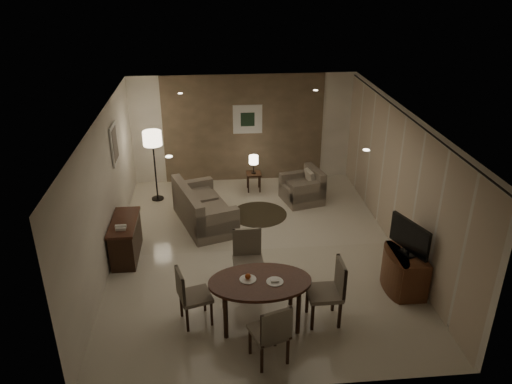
{
  "coord_description": "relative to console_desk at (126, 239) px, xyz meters",
  "views": [
    {
      "loc": [
        -0.81,
        -8.34,
        5.16
      ],
      "look_at": [
        0.0,
        0.2,
        1.15
      ],
      "focal_mm": 35.0,
      "sensor_mm": 36.0,
      "label": 1
    }
  ],
  "objects": [
    {
      "name": "flat_tv",
      "position": [
        4.87,
        -1.5,
        0.65
      ],
      "size": [
        0.36,
        0.85,
        0.6
      ],
      "primitive_type": null,
      "rotation": [
        0.0,
        0.0,
        0.35
      ],
      "color": "black",
      "rests_on": "tv_cabinet"
    },
    {
      "name": "downlight_nl",
      "position": [
        1.09,
        -1.8,
        2.31
      ],
      "size": [
        0.1,
        0.1,
        0.01
      ],
      "primitive_type": "cylinder",
      "color": "white",
      "rests_on": "ceiling"
    },
    {
      "name": "downlight_nr",
      "position": [
        3.89,
        -1.8,
        2.31
      ],
      "size": [
        0.1,
        0.1,
        0.01
      ],
      "primitive_type": "cylinder",
      "color": "white",
      "rests_on": "ceiling"
    },
    {
      "name": "round_rug",
      "position": [
        2.67,
        1.47,
        -0.37
      ],
      "size": [
        1.24,
        1.24,
        0.01
      ],
      "primitive_type": "cylinder",
      "color": "#3A3120",
      "rests_on": "floor"
    },
    {
      "name": "chair_left",
      "position": [
        1.35,
        -2.02,
        0.1
      ],
      "size": [
        0.57,
        0.57,
        0.95
      ],
      "primitive_type": null,
      "rotation": [
        0.0,
        0.0,
        1.85
      ],
      "color": "#7C6E5F",
      "rests_on": "floor"
    },
    {
      "name": "armchair",
      "position": [
        3.74,
        2.06,
        0.01
      ],
      "size": [
        1.01,
        1.04,
        0.77
      ],
      "primitive_type": null,
      "rotation": [
        0.0,
        0.0,
        -1.33
      ],
      "color": "#7C6E5F",
      "rests_on": "floor"
    },
    {
      "name": "table_lamp",
      "position": [
        2.67,
        2.77,
        0.33
      ],
      "size": [
        0.22,
        0.22,
        0.5
      ],
      "primitive_type": null,
      "color": "#FFEAC1",
      "rests_on": "side_table"
    },
    {
      "name": "downlight_fr",
      "position": [
        3.89,
        1.8,
        2.31
      ],
      "size": [
        0.1,
        0.1,
        0.01
      ],
      "primitive_type": "cylinder",
      "color": "white",
      "rests_on": "ceiling"
    },
    {
      "name": "chair_right",
      "position": [
        3.31,
        -2.19,
        0.15
      ],
      "size": [
        0.51,
        0.51,
        1.05
      ],
      "primitive_type": null,
      "rotation": [
        0.0,
        0.0,
        -1.57
      ],
      "color": "#7C6E5F",
      "rests_on": "floor"
    },
    {
      "name": "art_left_frame",
      "position": [
        -0.23,
        1.2,
        1.48
      ],
      "size": [
        0.03,
        0.6,
        0.8
      ],
      "primitive_type": "cube",
      "color": "silver",
      "rests_on": "wall_left"
    },
    {
      "name": "chair_far",
      "position": [
        2.22,
        -1.27,
        0.15
      ],
      "size": [
        0.52,
        0.52,
        1.05
      ],
      "primitive_type": null,
      "rotation": [
        0.0,
        0.0,
        0.02
      ],
      "color": "#7C6E5F",
      "rests_on": "floor"
    },
    {
      "name": "curtain_wall",
      "position": [
        5.17,
        0.0,
        0.95
      ],
      "size": [
        0.08,
        6.7,
        2.58
      ],
      "primitive_type": null,
      "color": "beige",
      "rests_on": "wall_right"
    },
    {
      "name": "telephone",
      "position": [
        0.0,
        -0.3,
        0.43
      ],
      "size": [
        0.2,
        0.14,
        0.09
      ],
      "primitive_type": null,
      "color": "white",
      "rests_on": "console_desk"
    },
    {
      "name": "art_back_canvas",
      "position": [
        2.59,
        3.44,
        1.23
      ],
      "size": [
        0.34,
        0.01,
        0.34
      ],
      "primitive_type": "cube",
      "color": "black",
      "rests_on": "wall_back"
    },
    {
      "name": "downlight_fl",
      "position": [
        1.09,
        1.8,
        2.31
      ],
      "size": [
        0.1,
        0.1,
        0.01
      ],
      "primitive_type": "cylinder",
      "color": "white",
      "rests_on": "ceiling"
    },
    {
      "name": "fruit_apple",
      "position": [
        2.15,
        -2.05,
        0.43
      ],
      "size": [
        0.09,
        0.09,
        0.09
      ],
      "primitive_type": "sphere",
      "color": "#B24214",
      "rests_on": "plate_a"
    },
    {
      "name": "room_shell",
      "position": [
        2.49,
        0.4,
        0.98
      ],
      "size": [
        5.5,
        7.0,
        2.7
      ],
      "color": "beige",
      "rests_on": "ground"
    },
    {
      "name": "art_left_canvas",
      "position": [
        -0.21,
        1.2,
        1.48
      ],
      "size": [
        0.01,
        0.46,
        0.64
      ],
      "primitive_type": "cube",
      "color": "gray",
      "rests_on": "wall_left"
    },
    {
      "name": "taupe_accent",
      "position": [
        2.49,
        3.48,
        0.98
      ],
      "size": [
        3.96,
        0.03,
        2.7
      ],
      "primitive_type": "cube",
      "color": "#7F664F",
      "rests_on": "wall_back"
    },
    {
      "name": "floor_lamp",
      "position": [
        0.36,
        2.48,
        0.46
      ],
      "size": [
        0.42,
        0.42,
        1.68
      ],
      "primitive_type": null,
      "color": "#FFE5B7",
      "rests_on": "floor"
    },
    {
      "name": "side_table",
      "position": [
        2.67,
        2.77,
        -0.15
      ],
      "size": [
        0.35,
        0.35,
        0.45
      ],
      "primitive_type": null,
      "color": "black",
      "rests_on": "floor"
    },
    {
      "name": "chair_near",
      "position": [
        2.37,
        -2.95,
        0.12
      ],
      "size": [
        0.61,
        0.61,
        0.99
      ],
      "primitive_type": null,
      "rotation": [
        0.0,
        0.0,
        3.47
      ],
      "color": "#7C6E5F",
      "rests_on": "floor"
    },
    {
      "name": "plate_a",
      "position": [
        2.15,
        -2.05,
        0.37
      ],
      "size": [
        0.26,
        0.26,
        0.02
      ],
      "primitive_type": "cylinder",
      "color": "white",
      "rests_on": "dining_table"
    },
    {
      "name": "dining_table",
      "position": [
        2.33,
        -2.1,
        -0.01
      ],
      "size": [
        1.58,
        0.99,
        0.74
      ],
      "primitive_type": null,
      "color": "#472316",
      "rests_on": "floor"
    },
    {
      "name": "sofa",
      "position": [
        1.48,
        1.18,
        0.05
      ],
      "size": [
        2.01,
        1.43,
        0.86
      ],
      "primitive_type": null,
      "rotation": [
        0.0,
        0.0,
        1.89
      ],
      "color": "#7C6E5F",
      "rests_on": "floor"
    },
    {
      "name": "napkin",
      "position": [
        2.55,
        -2.15,
        0.4
      ],
      "size": [
        0.12,
        0.08,
        0.03
      ],
      "primitive_type": "cube",
      "color": "white",
      "rests_on": "plate_b"
    },
    {
      "name": "plate_b",
      "position": [
        2.55,
        -2.15,
        0.37
      ],
      "size": [
        0.26,
        0.26,
        0.02
      ],
      "primitive_type": "cylinder",
      "color": "white",
      "rests_on": "dining_table"
    },
    {
      "name": "art_back_frame",
      "position": [
        2.59,
        3.46,
        1.23
      ],
      "size": [
        0.72,
        0.03,
        0.72
      ],
      "primitive_type": "cube",
      "color": "silver",
      "rests_on": "wall_back"
    },
    {
      "name": "console_desk",
      "position": [
        0.0,
        0.0,
        0.0
      ],
      "size": [
        0.48,
        1.2,
        0.75
      ],
      "primitive_type": null,
      "color": "#472316",
      "rests_on": "floor"
    },
    {
      "name": "tv_cabinet",
      "position": [
        4.89,
        -1.5,
        -0.03
      ],
      "size": [
        0.48,
        0.9,
        0.7
      ],
      "primitive_type": null,
      "color": "#5B2D1B",
      "rests_on": "floor"
    },
    {
      "name": "curtain_rod",
      "position": [
        5.17,
        0.0,
        2.27
      ],
      "size": [
        0.03,
        6.8,
        0.03
      ],
      "primitive_type": "cylinder",
      "rotation": [
        1.57,
        0.0,
        0.0
      ],
      "color": "black",
      "rests_on": "wall_right"
    }
  ]
}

